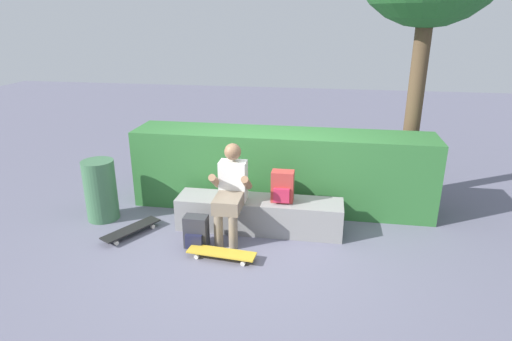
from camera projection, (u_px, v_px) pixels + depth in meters
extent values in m
plane|color=slate|center=(256.00, 238.00, 5.46)|extent=(24.00, 24.00, 0.00)
cube|color=gray|center=(259.00, 214.00, 5.62)|extent=(2.14, 0.47, 0.43)
cube|color=white|center=(233.00, 181.00, 5.45)|extent=(0.34, 0.22, 0.52)
sphere|color=#8C6647|center=(233.00, 152.00, 5.31)|extent=(0.21, 0.21, 0.21)
cube|color=gray|center=(228.00, 203.00, 5.22)|extent=(0.32, 0.40, 0.17)
cylinder|color=gray|center=(219.00, 231.00, 5.19)|extent=(0.11, 0.11, 0.43)
cylinder|color=gray|center=(233.00, 232.00, 5.17)|extent=(0.11, 0.11, 0.43)
cylinder|color=#8C6647|center=(215.00, 181.00, 5.33)|extent=(0.09, 0.33, 0.27)
cylinder|color=#8C6647|center=(247.00, 183.00, 5.27)|extent=(0.09, 0.33, 0.27)
cube|color=gold|center=(221.00, 253.00, 4.97)|extent=(0.82, 0.28, 0.02)
cylinder|color=silver|center=(247.00, 257.00, 4.99)|extent=(0.06, 0.04, 0.05)
cylinder|color=silver|center=(243.00, 263.00, 4.86)|extent=(0.06, 0.04, 0.05)
cylinder|color=silver|center=(201.00, 250.00, 5.13)|extent=(0.06, 0.04, 0.05)
cylinder|color=silver|center=(197.00, 257.00, 4.99)|extent=(0.06, 0.04, 0.05)
cube|color=black|center=(131.00, 229.00, 5.52)|extent=(0.56, 0.80, 0.02)
cylinder|color=silver|center=(146.00, 223.00, 5.79)|extent=(0.05, 0.06, 0.05)
cylinder|color=silver|center=(153.00, 226.00, 5.70)|extent=(0.05, 0.06, 0.05)
cylinder|color=silver|center=(109.00, 239.00, 5.38)|extent=(0.05, 0.06, 0.05)
cylinder|color=silver|center=(116.00, 243.00, 5.29)|extent=(0.05, 0.06, 0.05)
cube|color=#B23833|center=(283.00, 186.00, 5.44)|extent=(0.28, 0.18, 0.40)
cube|color=#C32746|center=(281.00, 196.00, 5.36)|extent=(0.20, 0.05, 0.18)
cube|color=#333338|center=(196.00, 231.00, 5.21)|extent=(0.28, 0.18, 0.40)
cube|color=#20223D|center=(194.00, 242.00, 5.13)|extent=(0.20, 0.05, 0.18)
cube|color=#2F6C32|center=(282.00, 170.00, 6.23)|extent=(4.24, 0.76, 1.11)
cylinder|color=brown|center=(416.00, 94.00, 6.21)|extent=(0.23, 0.23, 3.18)
cylinder|color=#3D6B47|center=(101.00, 190.00, 5.86)|extent=(0.43, 0.43, 0.84)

